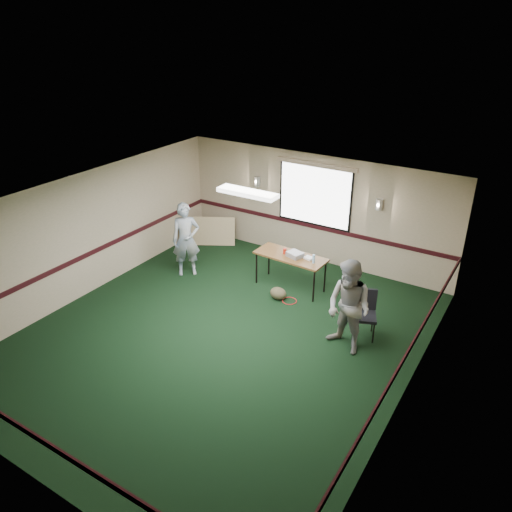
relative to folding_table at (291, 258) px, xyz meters
The scene contains 13 objects.
ground 2.53m from the folding_table, 95.20° to the right, with size 8.00×8.00×0.00m, color black.
room_shell 0.90m from the folding_table, 127.62° to the right, with size 8.00×8.02×8.00m.
folding_table is the anchor object (origin of this frame).
projector 0.16m from the folding_table, ahead, with size 0.32×0.27×0.11m, color gray.
game_console 0.43m from the folding_table, ahead, with size 0.19×0.15×0.05m, color silver.
red_cup 0.20m from the folding_table, behind, with size 0.08×0.08×0.12m, color #B41C0C.
water_bottle 0.62m from the folding_table, ahead, with size 0.06×0.06×0.19m, color #8BC0E4.
duffel_bag 0.85m from the folding_table, 87.55° to the right, with size 0.38×0.28×0.27m, color #443B27.
cable_coil 0.96m from the folding_table, 61.99° to the right, with size 0.32×0.32×0.02m, color red.
folded_table 3.17m from the folding_table, 163.40° to the left, with size 1.49×0.06×0.77m, color tan.
conference_chair 2.24m from the folding_table, 22.41° to the right, with size 0.60×0.61×0.93m.
person_left 2.50m from the folding_table, 163.92° to the right, with size 0.65×0.42×1.77m, color #405D8C.
person_right 2.48m from the folding_table, 36.97° to the right, with size 0.88×0.68×1.81m, color slate.
Camera 1 is at (4.80, -6.43, 5.67)m, focal length 35.00 mm.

